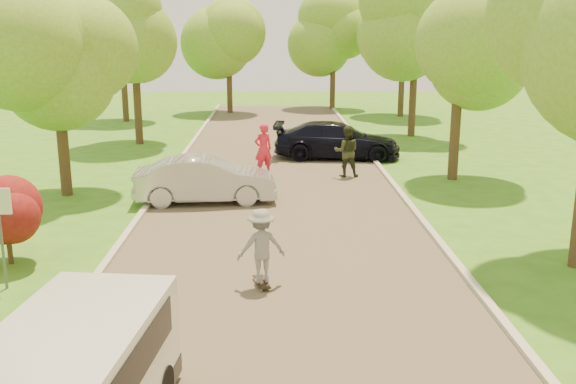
{
  "coord_description": "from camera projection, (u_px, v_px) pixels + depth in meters",
  "views": [
    {
      "loc": [
        -0.18,
        -8.76,
        5.26
      ],
      "look_at": [
        0.21,
        7.03,
        1.3
      ],
      "focal_mm": 40.0,
      "sensor_mm": 36.0,
      "label": 1
    }
  ],
  "objects": [
    {
      "name": "road",
      "position": [
        280.0,
        229.0,
        17.53
      ],
      "size": [
        8.0,
        60.0,
        0.01
      ],
      "primitive_type": "cube",
      "color": "#4C4438",
      "rests_on": "ground"
    },
    {
      "name": "curb_left",
      "position": [
        131.0,
        228.0,
        17.42
      ],
      "size": [
        0.18,
        60.0,
        0.12
      ],
      "primitive_type": "cube",
      "color": "#B2AD9E",
      "rests_on": "ground"
    },
    {
      "name": "curb_right",
      "position": [
        427.0,
        226.0,
        17.61
      ],
      "size": [
        0.18,
        60.0,
        0.12
      ],
      "primitive_type": "cube",
      "color": "#B2AD9E",
      "rests_on": "ground"
    },
    {
      "name": "red_shrub",
      "position": [
        6.0,
        218.0,
        14.69
      ],
      "size": [
        1.7,
        1.7,
        1.95
      ],
      "color": "#382619",
      "rests_on": "ground"
    },
    {
      "name": "tree_l_midb",
      "position": [
        61.0,
        54.0,
        20.13
      ],
      "size": [
        4.3,
        4.2,
        6.62
      ],
      "color": "#382619",
      "rests_on": "ground"
    },
    {
      "name": "tree_l_far",
      "position": [
        138.0,
        27.0,
        29.63
      ],
      "size": [
        4.92,
        4.8,
        7.79
      ],
      "color": "#382619",
      "rests_on": "ground"
    },
    {
      "name": "tree_r_midb",
      "position": [
        466.0,
        43.0,
        22.32
      ],
      "size": [
        4.51,
        4.4,
        7.01
      ],
      "color": "#382619",
      "rests_on": "ground"
    },
    {
      "name": "tree_r_far",
      "position": [
        421.0,
        20.0,
        31.8
      ],
      "size": [
        5.33,
        5.2,
        8.34
      ],
      "color": "#382619",
      "rests_on": "ground"
    },
    {
      "name": "tree_bg_a",
      "position": [
        125.0,
        31.0,
        37.37
      ],
      "size": [
        5.12,
        5.0,
        7.72
      ],
      "color": "#382619",
      "rests_on": "ground"
    },
    {
      "name": "tree_bg_b",
      "position": [
        408.0,
        27.0,
        39.65
      ],
      "size": [
        5.12,
        5.0,
        7.95
      ],
      "color": "#382619",
      "rests_on": "ground"
    },
    {
      "name": "tree_bg_c",
      "position": [
        232.0,
        35.0,
        41.46
      ],
      "size": [
        4.92,
        4.8,
        7.33
      ],
      "color": "#382619",
      "rests_on": "ground"
    },
    {
      "name": "tree_bg_d",
      "position": [
        337.0,
        31.0,
        43.49
      ],
      "size": [
        5.12,
        5.0,
        7.72
      ],
      "color": "#382619",
      "rests_on": "ground"
    },
    {
      "name": "silver_sedan",
      "position": [
        205.0,
        180.0,
        20.17
      ],
      "size": [
        4.53,
        1.86,
        1.46
      ],
      "primitive_type": "imported",
      "rotation": [
        0.0,
        0.0,
        1.64
      ],
      "color": "#ABACB0",
      "rests_on": "ground"
    },
    {
      "name": "dark_sedan",
      "position": [
        337.0,
        140.0,
        27.23
      ],
      "size": [
        5.51,
        2.65,
        1.55
      ],
      "primitive_type": "imported",
      "rotation": [
        0.0,
        0.0,
        1.48
      ],
      "color": "black",
      "rests_on": "ground"
    },
    {
      "name": "longboard",
      "position": [
        262.0,
        282.0,
        13.62
      ],
      "size": [
        0.42,
        0.85,
        0.1
      ],
      "rotation": [
        0.0,
        0.0,
        3.38
      ],
      "color": "black",
      "rests_on": "ground"
    },
    {
      "name": "skateboarder",
      "position": [
        261.0,
        246.0,
        13.42
      ],
      "size": [
        1.14,
        0.82,
        1.59
      ],
      "primitive_type": "imported",
      "rotation": [
        0.0,
        0.0,
        3.38
      ],
      "color": "gray",
      "rests_on": "longboard"
    },
    {
      "name": "person_striped",
      "position": [
        263.0,
        149.0,
        24.01
      ],
      "size": [
        0.84,
        0.72,
        1.95
      ],
      "primitive_type": "imported",
      "rotation": [
        0.0,
        0.0,
        3.58
      ],
      "color": "red",
      "rests_on": "ground"
    },
    {
      "name": "person_olive",
      "position": [
        347.0,
        151.0,
        23.68
      ],
      "size": [
        0.97,
        0.78,
        1.92
      ],
      "primitive_type": "imported",
      "rotation": [
        0.0,
        0.0,
        3.08
      ],
      "color": "#282E1B",
      "rests_on": "ground"
    }
  ]
}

